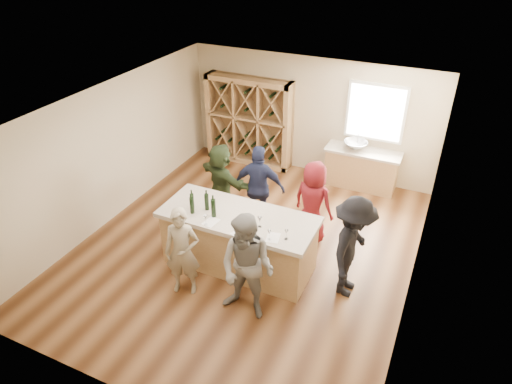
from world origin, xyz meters
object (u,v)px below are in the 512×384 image
at_px(sink, 355,145).
at_px(wine_bottle_d, 213,208).
at_px(wine_bottle_c, 207,202).
at_px(wine_bottle_b, 192,205).
at_px(wine_bottle_a, 192,201).
at_px(person_far_left, 221,181).
at_px(person_near_right, 247,268).
at_px(person_far_mid, 259,188).
at_px(person_far_right, 313,202).
at_px(person_near_left, 182,252).
at_px(wine_rack, 249,121).
at_px(tasting_counter_base, 239,242).
at_px(person_server, 352,248).

xyz_separation_m(sink, wine_bottle_d, (-1.47, -3.92, 0.23)).
bearing_deg(wine_bottle_c, wine_bottle_b, -131.75).
xyz_separation_m(sink, wine_bottle_a, (-1.94, -3.84, 0.21)).
distance_m(wine_bottle_b, wine_bottle_c, 0.26).
xyz_separation_m(wine_bottle_d, person_far_left, (-0.70, 1.54, -0.44)).
height_order(wine_bottle_d, person_near_right, person_near_right).
relative_size(wine_bottle_d, person_far_mid, 0.19).
xyz_separation_m(wine_bottle_c, person_far_mid, (0.38, 1.36, -0.35)).
bearing_deg(person_far_mid, person_far_right, 171.24).
height_order(wine_bottle_d, person_near_left, person_near_left).
height_order(wine_rack, person_near_left, wine_rack).
xyz_separation_m(sink, tasting_counter_base, (-1.11, -3.71, -0.51)).
xyz_separation_m(wine_bottle_a, person_near_left, (0.29, -0.84, -0.42)).
bearing_deg(person_far_right, wine_bottle_a, 52.79).
relative_size(wine_bottle_b, person_far_mid, 0.17).
distance_m(sink, tasting_counter_base, 3.91).
relative_size(wine_rack, wine_bottle_d, 6.57).
relative_size(wine_bottle_b, person_server, 0.17).
bearing_deg(wine_bottle_b, person_far_mid, 70.51).
height_order(sink, wine_bottle_b, wine_bottle_b).
distance_m(person_near_left, person_far_left, 2.36).
relative_size(wine_bottle_a, person_far_right, 0.17).
relative_size(wine_bottle_a, person_server, 0.15).
relative_size(wine_bottle_c, person_far_left, 0.19).
bearing_deg(person_far_right, person_near_left, 70.89).
distance_m(person_near_right, person_far_left, 2.89).
xyz_separation_m(wine_bottle_b, person_far_left, (-0.31, 1.60, -0.42)).
xyz_separation_m(wine_rack, wine_bottle_d, (1.23, -3.99, 0.15)).
bearing_deg(wine_bottle_d, person_far_mid, 83.68).
bearing_deg(person_far_mid, wine_rack, -69.51).
bearing_deg(wine_bottle_a, wine_rack, 101.06).
relative_size(person_near_left, person_far_mid, 0.91).
xyz_separation_m(tasting_counter_base, wine_bottle_d, (-0.36, -0.21, 0.75)).
bearing_deg(person_near_left, wine_bottle_d, 57.99).
xyz_separation_m(wine_bottle_c, person_near_left, (0.04, -0.89, -0.43)).
relative_size(person_near_left, person_server, 0.88).
relative_size(wine_rack, wine_bottle_b, 7.26).
bearing_deg(wine_bottle_b, wine_bottle_d, 8.69).
relative_size(tasting_counter_base, person_far_mid, 1.48).
bearing_deg(wine_bottle_a, person_far_mid, 65.89).
bearing_deg(person_near_left, tasting_counter_base, 42.09).
relative_size(person_near_right, person_far_left, 1.13).
xyz_separation_m(wine_bottle_c, person_far_left, (-0.49, 1.40, -0.43)).
bearing_deg(wine_bottle_b, wine_bottle_c, 48.25).
bearing_deg(tasting_counter_base, wine_rack, 112.81).
bearing_deg(person_near_right, wine_bottle_c, 145.13).
bearing_deg(person_server, wine_rack, 46.81).
relative_size(wine_bottle_a, person_near_right, 0.15).
height_order(person_server, person_far_left, person_server).
xyz_separation_m(wine_bottle_a, person_far_mid, (0.64, 1.42, -0.34)).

